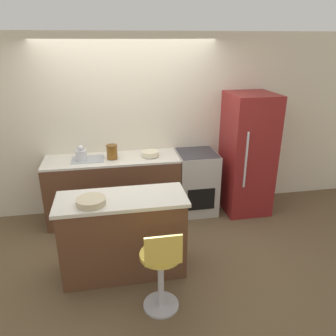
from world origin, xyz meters
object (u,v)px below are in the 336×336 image
object	(u,v)px
oven_range	(196,182)
refrigerator	(247,154)
stool_chair	(161,270)
kettle	(81,154)
mixing_bowl	(150,154)

from	to	relation	value
oven_range	refrigerator	bearing A→B (deg)	-4.44
stool_chair	kettle	xyz separation A→B (m)	(-0.80, 1.87, 0.57)
kettle	mixing_bowl	bearing A→B (deg)	0.00
stool_chair	oven_range	bearing A→B (deg)	65.96
refrigerator	mixing_bowl	world-z (taller)	refrigerator
stool_chair	mixing_bowl	world-z (taller)	mixing_bowl
oven_range	refrigerator	size ratio (longest dim) A/B	0.53
oven_range	kettle	xyz separation A→B (m)	(-1.65, -0.03, 0.56)
oven_range	mixing_bowl	xyz separation A→B (m)	(-0.70, -0.03, 0.51)
refrigerator	kettle	size ratio (longest dim) A/B	8.45
refrigerator	mixing_bowl	size ratio (longest dim) A/B	7.51
stool_chair	kettle	bearing A→B (deg)	113.14
oven_range	stool_chair	bearing A→B (deg)	-114.04
refrigerator	kettle	bearing A→B (deg)	179.25
kettle	stool_chair	bearing A→B (deg)	-66.86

